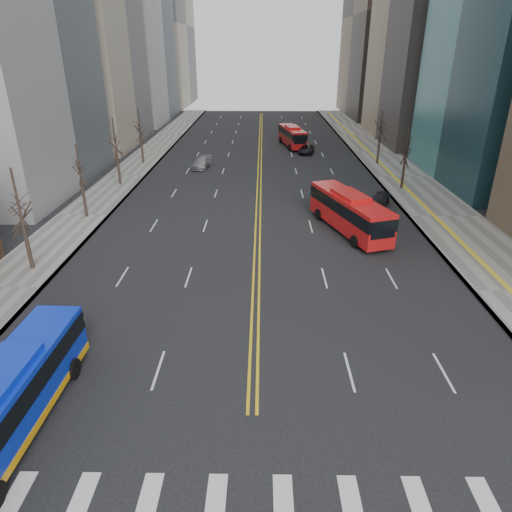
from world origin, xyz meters
TOP-DOWN VIEW (x-y plane):
  - sidewalk_right at (17.50, 45.00)m, footprint 7.00×130.00m
  - sidewalk_left at (-16.50, 45.00)m, footprint 5.00×130.00m
  - centerline at (0.00, 55.00)m, footprint 0.55×100.00m
  - street_trees at (-7.18, 34.55)m, footprint 35.20×47.20m
  - blue_bus at (-9.75, 4.00)m, footprint 2.67×10.67m
  - red_bus_near at (7.79, 26.95)m, footprint 5.72×10.88m
  - red_bus_far at (5.09, 64.41)m, footprint 4.11×10.28m
  - car_white at (-10.80, 9.51)m, footprint 2.44×4.93m
  - car_dark_mid at (12.11, 33.94)m, footprint 3.03×4.33m
  - car_silver at (-7.63, 49.61)m, footprint 2.65×4.86m
  - car_dark_far at (6.95, 58.97)m, footprint 2.92×4.75m

SIDE VIEW (x-z plane):
  - centerline at x=0.00m, z-range 0.00..0.01m
  - sidewalk_right at x=17.50m, z-range 0.00..0.15m
  - sidewalk_left at x=-16.50m, z-range 0.00..0.15m
  - car_dark_far at x=6.95m, z-range 0.00..1.23m
  - car_silver at x=-7.63m, z-range 0.00..1.33m
  - car_dark_mid at x=12.11m, z-range 0.00..1.37m
  - car_white at x=-10.80m, z-range 0.00..1.55m
  - blue_bus at x=-9.75m, z-range 0.08..3.20m
  - red_bus_far at x=5.09m, z-range 0.19..3.40m
  - red_bus_near at x=7.79m, z-range 0.19..3.59m
  - street_trees at x=-7.18m, z-range 1.07..8.67m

